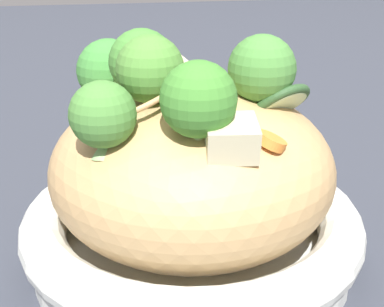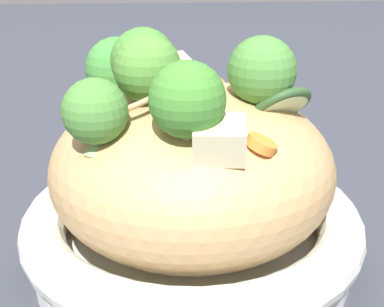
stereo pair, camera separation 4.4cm
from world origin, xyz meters
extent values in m
plane|color=#333741|center=(0.00, 0.00, 0.00)|extent=(3.00, 3.00, 0.00)
cylinder|color=white|center=(0.00, 0.00, 0.01)|extent=(0.25, 0.25, 0.02)
torus|color=white|center=(0.00, 0.00, 0.04)|extent=(0.27, 0.27, 0.04)
ellipsoid|color=tan|center=(0.00, 0.00, 0.08)|extent=(0.22, 0.22, 0.13)
torus|color=tan|center=(0.00, -0.01, 0.12)|extent=(0.06, 0.06, 0.01)
torus|color=tan|center=(0.04, 0.02, 0.14)|extent=(0.08, 0.08, 0.03)
torus|color=tan|center=(0.00, -0.01, 0.14)|extent=(0.07, 0.07, 0.02)
cone|color=#A4BD7C|center=(0.06, -0.06, 0.12)|extent=(0.04, 0.04, 0.02)
sphere|color=#3F8639|center=(0.06, -0.06, 0.15)|extent=(0.07, 0.07, 0.05)
cone|color=#A5C074|center=(0.01, 0.06, 0.13)|extent=(0.02, 0.02, 0.02)
sphere|color=#418530|center=(0.01, 0.06, 0.16)|extent=(0.05, 0.05, 0.05)
cone|color=#99C17A|center=(0.07, 0.05, 0.12)|extent=(0.02, 0.02, 0.02)
sphere|color=#498438|center=(0.07, 0.05, 0.15)|extent=(0.05, 0.05, 0.04)
cone|color=#9EB77A|center=(0.03, 0.02, 0.14)|extent=(0.02, 0.03, 0.02)
sphere|color=#4E8737|center=(0.03, 0.02, 0.17)|extent=(0.05, 0.05, 0.05)
cone|color=#96BB75|center=(0.03, -0.01, 0.14)|extent=(0.03, 0.03, 0.02)
sphere|color=#448534|center=(0.03, -0.01, 0.17)|extent=(0.07, 0.07, 0.05)
cone|color=#9CBA74|center=(-0.05, 0.01, 0.14)|extent=(0.03, 0.03, 0.01)
sphere|color=#488439|center=(-0.05, 0.01, 0.16)|extent=(0.07, 0.07, 0.05)
cylinder|color=orange|center=(-0.02, -0.09, 0.12)|extent=(0.03, 0.03, 0.03)
cylinder|color=orange|center=(-0.04, 0.07, 0.13)|extent=(0.02, 0.02, 0.01)
cylinder|color=orange|center=(0.04, -0.04, 0.14)|extent=(0.03, 0.03, 0.02)
cylinder|color=beige|center=(-0.06, 0.01, 0.14)|extent=(0.05, 0.05, 0.03)
torus|color=#2D502A|center=(-0.06, 0.01, 0.14)|extent=(0.06, 0.05, 0.04)
cylinder|color=beige|center=(0.00, -0.09, 0.12)|extent=(0.04, 0.04, 0.02)
torus|color=#295024|center=(0.00, -0.09, 0.12)|extent=(0.04, 0.05, 0.03)
cube|color=beige|center=(0.01, -0.04, 0.15)|extent=(0.04, 0.04, 0.03)
cube|color=beige|center=(-0.01, 0.07, 0.14)|extent=(0.04, 0.04, 0.03)
camera|label=1|loc=(0.07, 0.40, 0.26)|focal=53.85mm
camera|label=2|loc=(0.02, 0.40, 0.26)|focal=53.85mm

